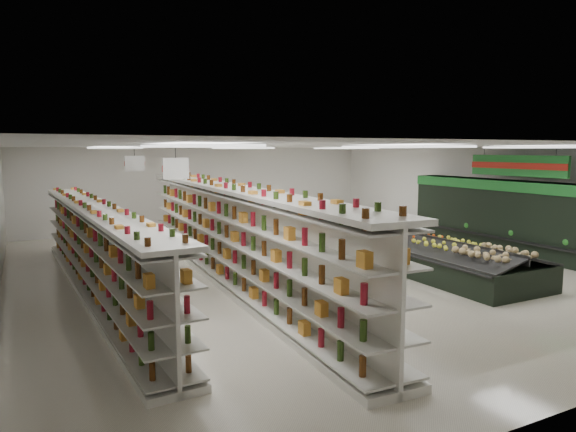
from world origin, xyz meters
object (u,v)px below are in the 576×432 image
gondola_left (97,254)px  gondola_center (231,238)px  shopper_main (328,265)px  shopper_background (119,238)px  soda_endcap (187,215)px  produce_island (427,254)px

gondola_left → gondola_center: gondola_center is taller
shopper_main → shopper_background: size_ratio=1.04×
gondola_left → soda_endcap: gondola_left is taller
gondola_center → shopper_main: (1.11, -2.54, -0.24)m
produce_island → soda_endcap: bearing=115.4°
shopper_main → shopper_background: 6.31m
produce_island → shopper_main: shopper_main is taller
produce_island → gondola_left: bearing=169.0°
shopper_main → gondola_center: bearing=-97.9°
gondola_center → produce_island: (4.94, -1.24, -0.62)m
soda_endcap → gondola_left: bearing=-120.1°
soda_endcap → shopper_main: size_ratio=0.95×
gondola_center → shopper_background: size_ratio=8.59×
shopper_main → soda_endcap: bearing=-120.8°
gondola_center → shopper_main: gondola_center is taller
shopper_main → shopper_background: shopper_main is taller
shopper_background → soda_endcap: bearing=-19.6°
gondola_left → gondola_center: bearing=-8.5°
gondola_left → shopper_background: size_ratio=7.30×
gondola_center → shopper_background: 3.58m
produce_island → shopper_background: 8.16m
gondola_left → shopper_main: (4.06, -2.84, -0.09)m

